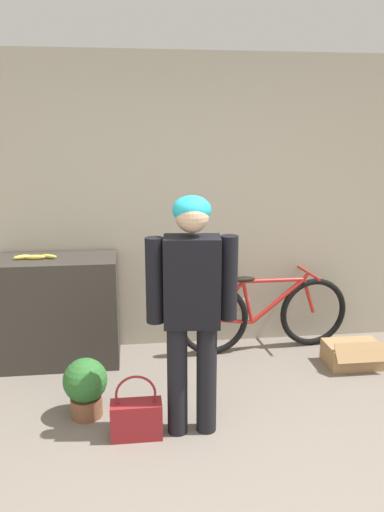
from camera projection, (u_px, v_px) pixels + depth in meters
wall_back at (187, 205)px, 4.46m from camera, size 8.00×0.07×2.60m
side_shelf at (58, 311)px, 4.24m from camera, size 1.01×0.50×0.92m
person at (192, 296)px, 3.11m from camera, size 0.57×0.25×1.57m
bicycle at (264, 314)px, 4.50m from camera, size 1.60×0.46×0.72m
banana at (35, 257)px, 4.09m from camera, size 0.36×0.10×0.04m
handbag at (136, 418)px, 3.23m from camera, size 0.33×0.15×0.44m
cardboard_box at (353, 354)px, 4.25m from camera, size 0.46×0.36×0.25m
potted_plant at (85, 385)px, 3.45m from camera, size 0.31×0.31×0.43m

